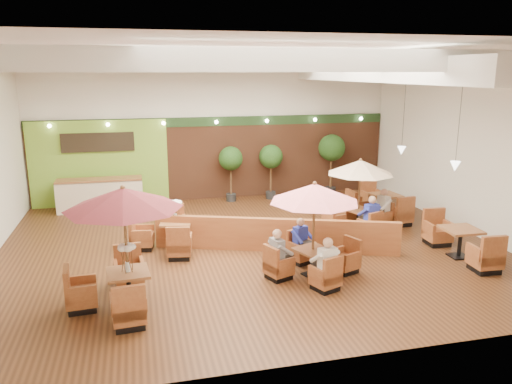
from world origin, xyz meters
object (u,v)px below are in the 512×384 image
object	(u,v)px
table_0	(121,221)
table_4	(460,243)
topiary_1	(271,159)
diner_1	(302,236)
service_counter	(100,195)
table_3	(167,232)
diner_3	(370,212)
table_1	(314,212)
topiary_0	(231,161)
topiary_2	(332,150)
table_5	(377,207)
table_2	(360,181)
booth_divider	(276,235)
diner_2	(279,249)
diner_4	(382,204)
diner_0	(326,258)

from	to	relation	value
table_0	table_4	world-z (taller)	table_0
topiary_1	diner_1	size ratio (longest dim) A/B	2.87
service_counter	table_0	size ratio (longest dim) A/B	1.12
table_3	diner_3	bearing A→B (deg)	4.82
table_1	topiary_0	bearing A→B (deg)	72.72
table_0	topiary_2	bearing A→B (deg)	40.96
table_4	table_5	distance (m)	4.06
table_1	diner_1	size ratio (longest dim) A/B	3.29
table_2	table_5	xyz separation A→B (m)	(1.21, 1.06, -1.21)
booth_divider	diner_2	bearing A→B (deg)	-83.64
table_4	table_5	size ratio (longest dim) A/B	1.00
service_counter	diner_4	bearing A→B (deg)	-25.22
table_3	service_counter	bearing A→B (deg)	124.42
table_1	table_2	world-z (taller)	table_1
table_1	table_2	xyz separation A→B (m)	(2.71, 3.23, -0.06)
booth_divider	diner_1	world-z (taller)	diner_1
topiary_0	topiary_1	xyz separation A→B (m)	(1.60, 0.00, 0.01)
table_5	booth_divider	bearing A→B (deg)	-156.91
table_3	booth_divider	bearing A→B (deg)	-9.70
table_0	table_1	bearing A→B (deg)	2.64
topiary_0	diner_4	xyz separation A→B (m)	(4.13, -4.44, -0.84)
diner_0	booth_divider	bearing A→B (deg)	86.12
table_1	diner_4	size ratio (longest dim) A/B	3.06
table_4	diner_1	distance (m)	4.38
table_2	diner_4	bearing A→B (deg)	-18.80
table_0	table_1	world-z (taller)	table_0
table_0	table_1	xyz separation A→B (m)	(4.47, 0.59, -0.26)
booth_divider	table_0	bearing A→B (deg)	-128.79
table_0	topiary_0	xyz separation A→B (m)	(3.89, 8.25, -0.30)
table_0	table_5	xyz separation A→B (m)	(8.39, 4.87, -1.52)
table_3	topiary_2	distance (m)	8.50
booth_divider	diner_4	size ratio (longest dim) A/B	8.47
table_1	table_0	bearing A→B (deg)	165.86
table_3	diner_4	size ratio (longest dim) A/B	3.27
booth_divider	diner_0	xyz separation A→B (m)	(0.42, -2.75, 0.29)
table_4	diner_2	size ratio (longest dim) A/B	3.42
topiary_1	diner_4	world-z (taller)	topiary_1
topiary_0	diner_4	world-z (taller)	topiary_0
table_2	table_4	bearing A→B (deg)	-80.51
booth_divider	table_4	distance (m)	5.02
table_5	diner_0	bearing A→B (deg)	-133.16
topiary_1	diner_3	xyz separation A→B (m)	(1.69, -5.27, -0.83)
booth_divider	table_2	world-z (taller)	table_2
topiary_0	topiary_2	bearing A→B (deg)	0.00
diner_0	diner_1	world-z (taller)	diner_0
table_3	diner_0	world-z (taller)	table_3
table_0	topiary_1	bearing A→B (deg)	51.51
table_2	diner_1	distance (m)	3.69
service_counter	table_1	distance (m)	9.30
table_2	table_3	xyz separation A→B (m)	(-6.07, -0.32, -1.14)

